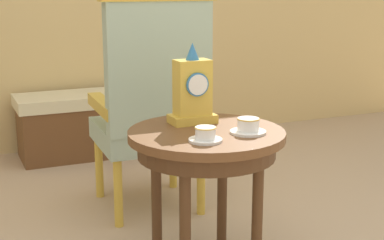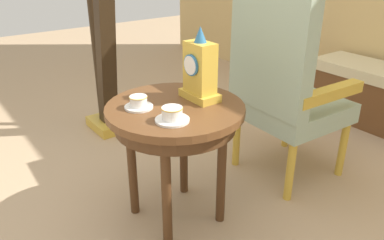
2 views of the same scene
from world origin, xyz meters
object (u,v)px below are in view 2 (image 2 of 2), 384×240
Objects in this scene: harp at (102,26)px; teacup_right at (172,115)px; window_bench at (376,96)px; mantel_clock at (200,71)px; armchair at (283,81)px; side_table at (175,121)px; teacup_left at (139,103)px.

teacup_right is at bearing -12.42° from harp.
window_bench is at bearing 57.24° from harp.
mantel_clock is 0.29× the size of armchair.
side_table is at bearing -88.90° from window_bench.
teacup_left is 1.11m from harp.
window_bench is at bearing 89.06° from teacup_left.
mantel_clock is (0.07, 0.28, 0.11)m from teacup_left.
mantel_clock is 1.80m from window_bench.
mantel_clock is 1.13m from harp.
side_table is 1.16m from harp.
window_bench is (-0.17, 1.97, -0.41)m from teacup_right.
armchair is at bearing 87.95° from side_table.
teacup_left is 0.07× the size of harp.
armchair is 0.60× the size of harp.
armchair reaches higher than side_table.
teacup_right is at bearing 11.49° from teacup_left.
side_table is at bearing -92.05° from armchair.
teacup_right is 0.08× the size of harp.
teacup_left is at bearing -104.08° from mantel_clock.
teacup_right is 0.12× the size of armchair.
window_bench is at bearing 92.96° from armchair.
side_table is 4.43× the size of teacup_right.
teacup_right is (0.20, 0.04, 0.00)m from teacup_left.
window_bench is at bearing 94.95° from teacup_right.
harp is at bearing -155.66° from armchair.
teacup_left is at bearing -115.32° from side_table.
armchair reaches higher than window_bench.
teacup_left is 0.21m from teacup_right.
window_bench is (-0.04, 1.86, -0.31)m from side_table.
teacup_right is 0.42× the size of mantel_clock.
side_table is 0.55× the size of armchair.
harp reaches higher than teacup_right.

